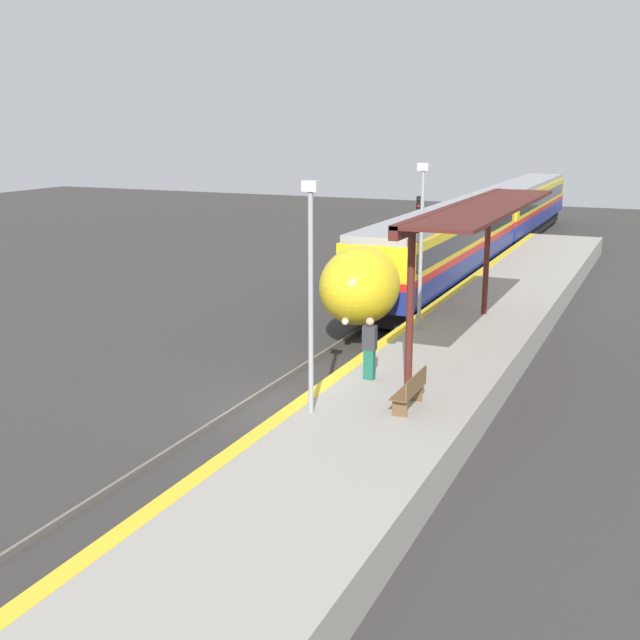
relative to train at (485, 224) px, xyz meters
The scene contains 11 objects.
ground_plane 26.51m from the train, 90.00° to the right, with size 120.00×120.00×0.00m, color #383533.
rail_left 26.51m from the train, 91.56° to the right, with size 0.08×90.00×0.15m, color slate.
rail_right 26.51m from the train, 88.44° to the right, with size 0.08×90.00×0.15m, color slate.
train is the anchor object (origin of this frame).
platform_right 26.73m from the train, 81.97° to the right, with size 4.30×64.00×1.01m.
platform_bench 27.81m from the train, 80.88° to the right, with size 0.44×1.57×0.89m.
person_waiting 25.83m from the train, 84.06° to the right, with size 0.36×0.22×1.71m.
railway_signal 5.06m from the train, 120.72° to the right, with size 0.28×0.28×3.96m.
lamppost_near 28.80m from the train, 85.40° to the right, with size 0.36×0.20×5.47m.
lamppost_mid 20.24m from the train, 83.43° to the right, with size 0.36×0.20×5.47m.
station_canopy 21.98m from the train, 78.42° to the right, with size 2.02×11.87×4.37m.
Camera 1 is at (9.84, -18.60, 7.73)m, focal length 45.00 mm.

